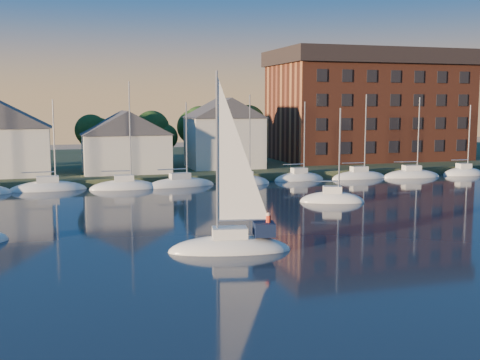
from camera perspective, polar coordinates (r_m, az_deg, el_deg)
name	(u,v)px	position (r m, az deg, el deg)	size (l,w,h in m)	color
ground	(401,326)	(29.04, 15.05, -13.18)	(260.00, 260.00, 0.00)	black
shoreline_land	(151,165)	(99.55, -8.43, 1.42)	(160.00, 50.00, 2.00)	#334025
wooden_dock	(178,182)	(77.03, -5.86, -0.23)	(120.00, 3.00, 1.00)	brown
clubhouse_centre	(126,141)	(80.57, -10.80, 3.67)	(11.55, 8.40, 8.08)	silver
clubhouse_east	(224,132)	(85.13, -1.53, 4.57)	(10.50, 8.40, 9.80)	silver
condo_block	(368,105)	(100.49, 12.07, 6.99)	(31.00, 17.00, 17.40)	brown
tree_line	(177,123)	(87.60, -6.03, 5.38)	(93.40, 5.40, 8.90)	#3D2B1B
moored_fleet	(183,185)	(74.11, -5.41, -0.45)	(87.50, 2.40, 12.05)	silver
hero_sailboat	(232,243)	(41.20, -0.78, -6.00)	(8.77, 4.27, 13.27)	silver
drifting_sailboat_right	(332,201)	(62.14, 8.72, -2.00)	(6.95, 4.37, 10.66)	silver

